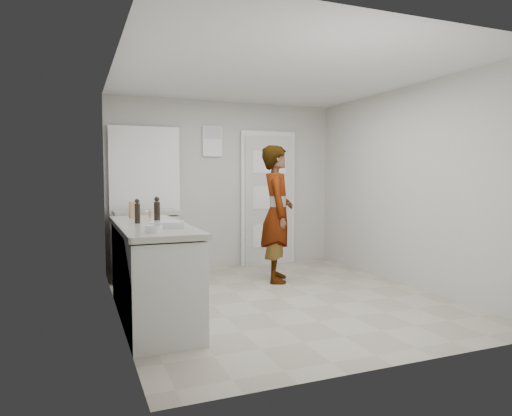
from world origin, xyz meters
name	(u,v)px	position (x,y,z in m)	size (l,w,h in m)	color
ground	(279,298)	(0.00, 0.00, 0.00)	(4.00, 4.00, 0.00)	gray
room_shell	(215,200)	(-0.17, 1.95, 1.02)	(4.00, 4.00, 4.00)	beige
main_counter	(152,275)	(-1.45, -0.20, 0.43)	(0.64, 1.96, 0.93)	silver
side_counter	(147,247)	(-1.25, 1.55, 0.43)	(0.84, 0.61, 0.93)	silver
person	(277,214)	(0.33, 0.80, 0.89)	(0.65, 0.43, 1.78)	silver
cake_mix_box	(135,210)	(-1.53, 0.46, 1.02)	(0.11, 0.05, 0.18)	#A17650
spice_jar	(151,213)	(-1.33, 0.59, 0.96)	(0.05, 0.05, 0.07)	tan
oil_cruet_a	(157,209)	(-1.35, 0.09, 1.04)	(0.06, 0.06, 0.25)	black
oil_cruet_b	(137,212)	(-1.57, -0.11, 1.04)	(0.05, 0.05, 0.24)	black
baking_dish	(167,225)	(-1.37, -0.58, 0.95)	(0.34, 0.28, 0.05)	silver
egg_bowl	(153,229)	(-1.54, -0.87, 0.95)	(0.14, 0.14, 0.06)	silver
papers	(145,210)	(-1.27, 1.51, 0.93)	(0.24, 0.30, 0.01)	white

